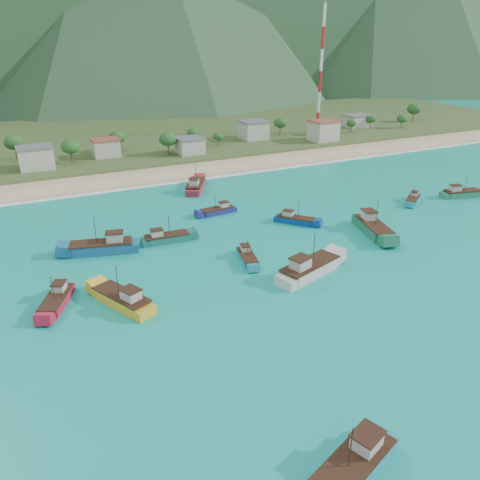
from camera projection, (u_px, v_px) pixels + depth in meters
name	position (u px, v px, depth m)	size (l,w,h in m)	color
ground	(283.00, 299.00, 74.26)	(600.00, 600.00, 0.00)	#0D988F
beach	(146.00, 177.00, 139.23)	(400.00, 18.00, 1.20)	beige
land	(105.00, 139.00, 189.39)	(400.00, 110.00, 2.40)	#385123
surf_line	(156.00, 185.00, 131.42)	(400.00, 2.50, 0.08)	white
village	(171.00, 142.00, 161.98)	(209.55, 26.34, 7.14)	beige
vegetation	(122.00, 144.00, 157.11)	(273.65, 25.65, 8.41)	#235623
radio_tower	(321.00, 71.00, 185.71)	(1.20, 1.20, 48.25)	red
boat_1	(413.00, 200.00, 117.55)	(8.08, 6.69, 4.83)	teal
boat_4	(166.00, 239.00, 94.76)	(10.03, 3.54, 5.83)	#186656
boat_10	(461.00, 194.00, 121.49)	(11.18, 5.62, 6.34)	#227656
boat_11	(295.00, 220.00, 104.47)	(7.94, 8.70, 5.39)	navy
boat_13	(353.00, 468.00, 44.12)	(12.44, 7.33, 7.06)	teal
boat_15	(218.00, 211.00, 110.00)	(8.96, 3.27, 5.19)	navy
boat_16	(123.00, 300.00, 72.26)	(8.03, 12.07, 6.91)	gold
boat_18	(196.00, 186.00, 126.83)	(9.48, 12.66, 7.39)	maroon
boat_19	(373.00, 228.00, 99.06)	(7.60, 13.95, 7.91)	#1F6B4A
boat_20	(103.00, 248.00, 89.98)	(13.60, 6.95, 7.71)	#185989
boat_24	(57.00, 301.00, 72.52)	(6.65, 9.93, 5.69)	#AF1B32
boat_26	(247.00, 258.00, 86.99)	(4.29, 8.63, 4.90)	teal
boat_27	(309.00, 270.00, 81.35)	(14.21, 8.06, 8.05)	beige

